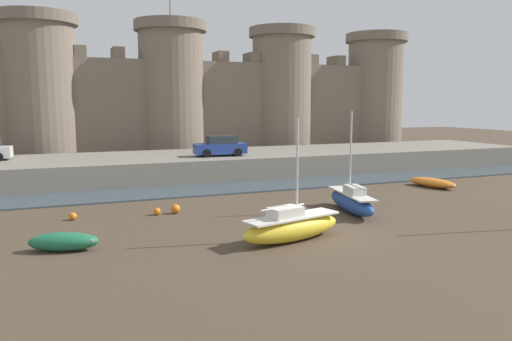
{
  "coord_description": "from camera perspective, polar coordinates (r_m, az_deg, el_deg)",
  "views": [
    {
      "loc": [
        -11.16,
        -19.34,
        5.99
      ],
      "look_at": [
        -1.62,
        4.47,
        2.5
      ],
      "focal_mm": 35.0,
      "sensor_mm": 36.0,
      "label": 1
    }
  ],
  "objects": [
    {
      "name": "car_quay_west",
      "position": [
        40.09,
        -4.09,
        2.79
      ],
      "size": [
        4.19,
        2.06,
        1.62
      ],
      "color": "#263F99",
      "rests_on": "quay_road"
    },
    {
      "name": "water_channel",
      "position": [
        35.12,
        -2.98,
        -2.0
      ],
      "size": [
        80.0,
        4.5,
        0.1
      ],
      "primitive_type": "cube",
      "color": "#3D4C56",
      "rests_on": "ground"
    },
    {
      "name": "sailboat_midflat_right",
      "position": [
        27.97,
        10.86,
        -3.43
      ],
      "size": [
        2.13,
        5.47,
        5.54
      ],
      "color": "#234793",
      "rests_on": "ground"
    },
    {
      "name": "mooring_buoy_off_centre",
      "position": [
        27.6,
        -9.19,
        -4.34
      ],
      "size": [
        0.51,
        0.51,
        0.51
      ],
      "primitive_type": "sphere",
      "color": "orange",
      "rests_on": "ground"
    },
    {
      "name": "rowboat_foreground_left",
      "position": [
        37.79,
        19.49,
        -1.29
      ],
      "size": [
        2.08,
        3.97,
        0.66
      ],
      "color": "orange",
      "rests_on": "ground"
    },
    {
      "name": "quay_road",
      "position": [
        41.86,
        -6.2,
        0.69
      ],
      "size": [
        61.36,
        10.0,
        1.76
      ],
      "primitive_type": "cube",
      "color": "gray",
      "rests_on": "ground"
    },
    {
      "name": "ground_plane",
      "position": [
        23.12,
        7.95,
        -7.34
      ],
      "size": [
        160.0,
        160.0,
        0.0
      ],
      "primitive_type": "plane",
      "color": "#4C3D2D"
    },
    {
      "name": "mooring_buoy_near_channel",
      "position": [
        27.39,
        -11.26,
        -4.61
      ],
      "size": [
        0.4,
        0.4,
        0.4
      ],
      "primitive_type": "sphere",
      "color": "orange",
      "rests_on": "ground"
    },
    {
      "name": "mooring_buoy_near_shore",
      "position": [
        27.4,
        -20.19,
        -4.94
      ],
      "size": [
        0.4,
        0.4,
        0.4
      ],
      "primitive_type": "sphere",
      "color": "orange",
      "rests_on": "ground"
    },
    {
      "name": "rowboat_foreground_right",
      "position": [
        21.92,
        -21.15,
        -7.56
      ],
      "size": [
        2.98,
        1.76,
        0.77
      ],
      "color": "#1E6B47",
      "rests_on": "ground"
    },
    {
      "name": "castle",
      "position": [
        52.17,
        -9.58,
        8.23
      ],
      "size": [
        56.61,
        7.25,
        17.09
      ],
      "color": "#7A6B5B",
      "rests_on": "ground"
    },
    {
      "name": "sailboat_midflat_centre",
      "position": [
        21.92,
        4.1,
        -6.4
      ],
      "size": [
        5.36,
        2.6,
        5.35
      ],
      "color": "yellow",
      "rests_on": "ground"
    }
  ]
}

